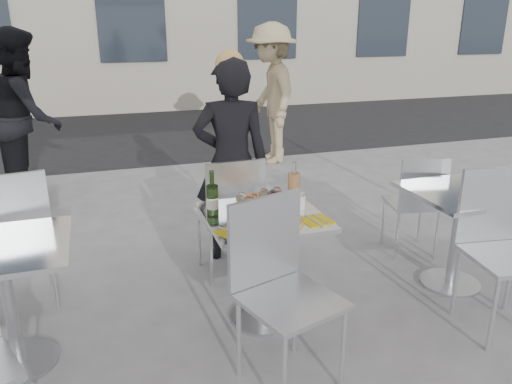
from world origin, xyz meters
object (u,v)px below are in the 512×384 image
object	(u,v)px
chair_near	(279,277)
side_chair_rfar	(417,197)
side_chair_rnear	(500,236)
napkin_left	(234,232)
woman_diner	(231,162)
side_table_left	(5,281)
wineglass_red_b	(277,194)
wineglass_white_a	(241,200)
napkin_right	(316,220)
pizza_far	(260,200)
wine_bottle	(212,199)
side_chair_lfar	(13,231)
pedestrian_b	(271,94)
chair_far	(231,209)
salad_plate	(259,209)
pedestrian_a	(25,117)
sugar_shaker	(300,201)
side_table_right	(458,218)
main_table	(263,245)
pizza_near	(275,220)
wineglass_red_a	(273,197)
wineglass_white_b	(264,195)
carafe	(294,188)

from	to	relation	value
chair_near	side_chair_rfar	world-z (taller)	chair_near
side_chair_rfar	side_chair_rnear	xyz separation A→B (m)	(-0.11, -1.01, 0.09)
napkin_left	woman_diner	bearing A→B (deg)	45.51
side_table_left	wineglass_red_b	size ratio (longest dim) A/B	4.76
woman_diner	wineglass_white_a	bearing A→B (deg)	90.54
napkin_left	napkin_right	bearing A→B (deg)	-27.89
pizza_far	wine_bottle	world-z (taller)	wine_bottle
side_chair_lfar	pedestrian_b	size ratio (longest dim) A/B	0.53
side_chair_lfar	wine_bottle	world-z (taller)	wine_bottle
chair_far	wineglass_red_b	size ratio (longest dim) A/B	6.14
salad_plate	napkin_right	bearing A→B (deg)	-34.17
pedestrian_a	wineglass_red_b	world-z (taller)	pedestrian_a
woman_diner	sugar_shaker	bearing A→B (deg)	113.41
side_table_right	side_chair_rfar	world-z (taller)	side_chair_rfar
pedestrian_b	main_table	bearing A→B (deg)	-16.49
napkin_left	napkin_right	world-z (taller)	same
chair_near	napkin_left	size ratio (longest dim) A/B	4.16
sugar_shaker	napkin_left	bearing A→B (deg)	-154.87
pedestrian_a	wine_bottle	bearing A→B (deg)	-160.49
side_chair_rnear	sugar_shaker	size ratio (longest dim) A/B	9.56
chair_near	wineglass_red_b	world-z (taller)	chair_near
side_table_left	napkin_right	bearing A→B (deg)	-6.30
salad_plate	pizza_near	bearing A→B (deg)	-67.13
sugar_shaker	side_chair_rfar	bearing A→B (deg)	21.80
napkin_left	side_table_left	bearing A→B (deg)	140.57
napkin_right	side_table_left	bearing A→B (deg)	165.92
pizza_near	sugar_shaker	xyz separation A→B (m)	(0.23, 0.16, 0.04)
woman_diner	pizza_near	bearing A→B (deg)	100.55
wineglass_red_a	wineglass_red_b	distance (m)	0.06
salad_plate	napkin_right	size ratio (longest dim) A/B	1.09
pizza_far	wineglass_red_b	distance (m)	0.20
pedestrian_b	napkin_right	distance (m)	4.15
side_chair_rfar	napkin_right	bearing A→B (deg)	42.53
side_chair_rnear	wineglass_red_b	bearing A→B (deg)	166.35
sugar_shaker	wineglass_white_b	size ratio (longest dim) A/B	0.68
side_chair_lfar	napkin_left	xyz separation A→B (m)	(1.27, -0.80, 0.15)
sugar_shaker	pedestrian_b	bearing A→B (deg)	72.93
side_chair_rfar	carafe	distance (m)	1.40
side_chair_lfar	carafe	bearing A→B (deg)	155.19
side_table_left	wine_bottle	size ratio (longest dim) A/B	2.54
wineglass_red_a	chair_far	bearing A→B (deg)	99.24
chair_near	wineglass_red_a	bearing A→B (deg)	56.02
chair_near	side_chair_rnear	distance (m)	1.52
sugar_shaker	side_chair_lfar	bearing A→B (deg)	162.48
salad_plate	carafe	world-z (taller)	carafe
woman_diner	wineglass_white_b	xyz separation A→B (m)	(-0.05, -0.95, 0.03)
wineglass_white_a	main_table	bearing A→B (deg)	-6.35
side_chair_rfar	pedestrian_b	bearing A→B (deg)	-75.59
main_table	wine_bottle	bearing A→B (deg)	167.77
main_table	chair_near	xyz separation A→B (m)	(-0.10, -0.53, 0.07)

